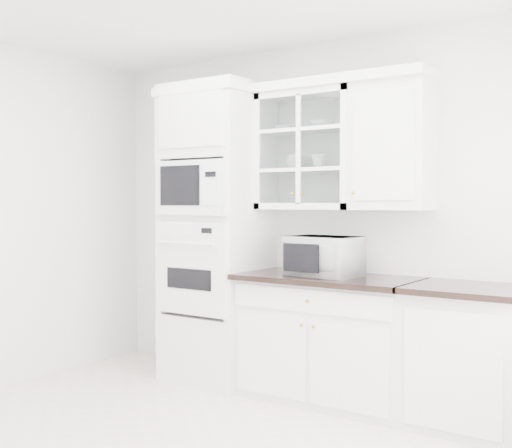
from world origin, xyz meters
The scene contains 12 objects.
room_shell centered at (0.00, 0.43, 1.78)m, with size 4.00×3.50×2.70m.
oven_column centered at (-0.75, 1.42, 1.20)m, with size 0.76×0.68×2.40m.
base_cabinet_run centered at (0.28, 1.45, 0.46)m, with size 1.32×0.67×0.92m.
extra_base_cabinet centered at (1.28, 1.45, 0.46)m, with size 0.72×0.67×0.92m.
upper_cabinet_glass centered at (0.03, 1.58, 1.85)m, with size 0.80×0.33×0.90m.
upper_cabinet_solid centered at (0.71, 1.58, 1.85)m, with size 0.55×0.33×0.90m, color white.
crown_molding centered at (-0.07, 1.56, 2.33)m, with size 2.14×0.38×0.07m, color white.
countertop_microwave centered at (0.27, 1.40, 1.06)m, with size 0.50×0.41×0.29m, color white.
bowl_a centered at (-0.17, 1.60, 2.03)m, with size 0.19×0.19×0.05m, color white.
bowl_b centered at (0.14, 1.57, 2.04)m, with size 0.18×0.18×0.06m, color white.
cup_a centered at (-0.09, 1.57, 1.76)m, with size 0.14×0.14×0.11m, color white.
cup_b centered at (0.12, 1.57, 1.76)m, with size 0.11×0.11×0.11m, color white.
Camera 1 is at (2.49, -2.70, 1.46)m, focal length 45.00 mm.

